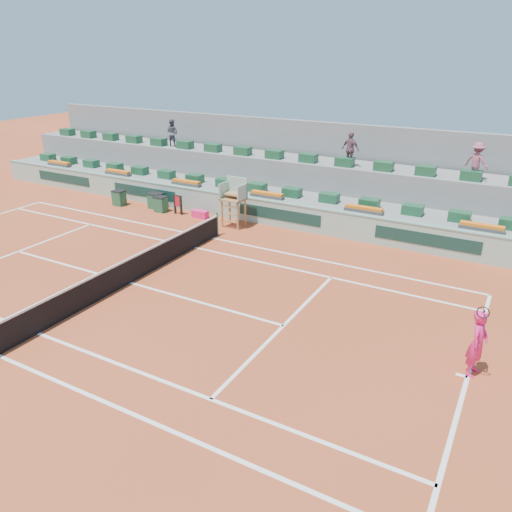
% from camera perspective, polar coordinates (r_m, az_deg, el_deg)
% --- Properties ---
extents(ground, '(90.00, 90.00, 0.00)m').
position_cam_1_polar(ground, '(19.29, -14.16, -3.00)').
color(ground, '#A03D1E').
rests_on(ground, ground).
extents(seating_tier_lower, '(36.00, 4.00, 1.20)m').
position_cam_1_polar(seating_tier_lower, '(27.25, 1.09, 6.61)').
color(seating_tier_lower, gray).
rests_on(seating_tier_lower, ground).
extents(seating_tier_upper, '(36.00, 2.40, 2.60)m').
position_cam_1_polar(seating_tier_upper, '(28.44, 2.64, 8.74)').
color(seating_tier_upper, gray).
rests_on(seating_tier_upper, ground).
extents(stadium_back_wall, '(36.00, 0.40, 4.40)m').
position_cam_1_polar(stadium_back_wall, '(29.65, 4.09, 11.06)').
color(stadium_back_wall, gray).
rests_on(stadium_back_wall, ground).
extents(player_bag, '(0.86, 0.38, 0.38)m').
position_cam_1_polar(player_bag, '(26.07, -6.41, 4.79)').
color(player_bag, '#F31F70').
rests_on(player_bag, ground).
extents(spectator_left, '(0.80, 0.63, 1.61)m').
position_cam_1_polar(spectator_left, '(31.50, -9.56, 13.73)').
color(spectator_left, '#535361').
rests_on(spectator_left, seating_tier_upper).
extents(spectator_mid, '(1.08, 0.70, 1.71)m').
position_cam_1_polar(spectator_mid, '(25.98, 10.75, 11.90)').
color(spectator_mid, '#754E5B').
rests_on(spectator_mid, seating_tier_upper).
extents(spectator_right, '(1.25, 1.01, 1.69)m').
position_cam_1_polar(spectator_right, '(24.82, 23.92, 9.87)').
color(spectator_right, '#994C61').
rests_on(spectator_right, seating_tier_upper).
extents(court_lines, '(23.89, 11.09, 0.01)m').
position_cam_1_polar(court_lines, '(19.29, -14.16, -2.99)').
color(court_lines, white).
rests_on(court_lines, ground).
extents(tennis_net, '(0.10, 11.97, 1.10)m').
position_cam_1_polar(tennis_net, '(19.07, -14.31, -1.58)').
color(tennis_net, black).
rests_on(tennis_net, ground).
extents(advertising_hoarding, '(36.00, 0.34, 1.26)m').
position_cam_1_polar(advertising_hoarding, '(25.39, -1.23, 5.48)').
color(advertising_hoarding, '#8FB4A2').
rests_on(advertising_hoarding, ground).
extents(umpire_chair, '(1.10, 0.90, 2.40)m').
position_cam_1_polar(umpire_chair, '(24.32, -2.50, 6.92)').
color(umpire_chair, '#9C6B3B').
rests_on(umpire_chair, ground).
extents(seat_row_lower, '(32.90, 0.60, 0.44)m').
position_cam_1_polar(seat_row_lower, '(26.27, 0.16, 7.86)').
color(seat_row_lower, '#194C2D').
rests_on(seat_row_lower, seating_tier_lower).
extents(seat_row_upper, '(32.90, 0.60, 0.44)m').
position_cam_1_polar(seat_row_upper, '(27.59, 2.12, 11.55)').
color(seat_row_upper, '#194C2D').
rests_on(seat_row_upper, seating_tier_upper).
extents(flower_planters, '(26.80, 0.36, 0.28)m').
position_cam_1_polar(flower_planters, '(26.38, -3.57, 7.68)').
color(flower_planters, '#444444').
rests_on(flower_planters, seating_tier_lower).
extents(drink_cooler_a, '(0.65, 0.56, 0.84)m').
position_cam_1_polar(drink_cooler_a, '(27.31, -10.84, 5.86)').
color(drink_cooler_a, '#1A4F32').
rests_on(drink_cooler_a, ground).
extents(drink_cooler_b, '(0.78, 0.68, 0.84)m').
position_cam_1_polar(drink_cooler_b, '(27.99, -11.34, 6.23)').
color(drink_cooler_b, '#1A4F32').
rests_on(drink_cooler_b, ground).
extents(drink_cooler_c, '(0.65, 0.56, 0.84)m').
position_cam_1_polar(drink_cooler_c, '(29.00, -15.38, 6.43)').
color(drink_cooler_c, '#1A4F32').
rests_on(drink_cooler_c, ground).
extents(towel_rack, '(0.55, 0.09, 1.03)m').
position_cam_1_polar(towel_rack, '(26.67, -8.93, 5.99)').
color(towel_rack, black).
rests_on(towel_rack, ground).
extents(tennis_player, '(0.58, 0.94, 2.28)m').
position_cam_1_polar(tennis_player, '(14.55, 24.01, -9.08)').
color(tennis_player, '#F31F70').
rests_on(tennis_player, ground).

